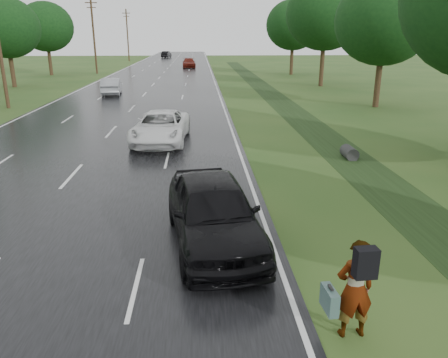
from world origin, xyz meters
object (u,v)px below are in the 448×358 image
white_pickup (161,127)px  dark_sedan (214,211)px  pedestrian (354,288)px  silver_sedan (112,86)px

white_pickup → dark_sedan: size_ratio=1.05×
pedestrian → white_pickup: bearing=-77.6°
white_pickup → pedestrian: bearing=-69.0°
silver_sedan → dark_sedan: bearing=99.4°
pedestrian → silver_sedan: 35.34m
dark_sedan → silver_sedan: size_ratio=1.18×
white_pickup → dark_sedan: dark_sedan is taller
pedestrian → dark_sedan: (-2.33, 3.73, -0.05)m
dark_sedan → silver_sedan: bearing=97.3°
dark_sedan → silver_sedan: dark_sedan is taller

